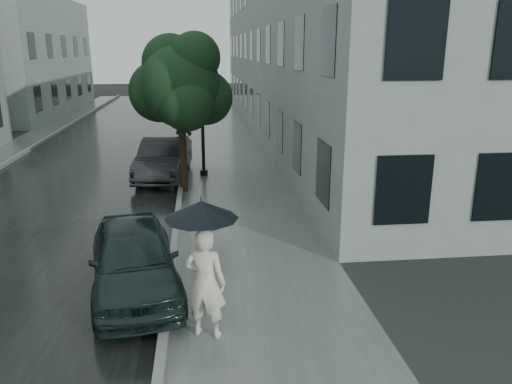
{
  "coord_description": "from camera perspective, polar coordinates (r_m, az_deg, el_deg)",
  "views": [
    {
      "loc": [
        -0.9,
        -8.14,
        4.45
      ],
      "look_at": [
        0.33,
        2.71,
        1.3
      ],
      "focal_mm": 35.0,
      "sensor_mm": 36.0,
      "label": 1
    }
  ],
  "objects": [
    {
      "name": "building_near",
      "position": [
        28.37,
        6.76,
        16.08
      ],
      "size": [
        7.02,
        36.0,
        9.0
      ],
      "color": "gray",
      "rests_on": "ground"
    },
    {
      "name": "lamp_post",
      "position": [
        17.81,
        -6.74,
        10.66
      ],
      "size": [
        0.85,
        0.32,
        4.88
      ],
      "rotation": [
        0.0,
        0.0,
        0.02
      ],
      "color": "black",
      "rests_on": "ground"
    },
    {
      "name": "umbrella",
      "position": [
        7.53,
        -6.27,
        -2.05
      ],
      "size": [
        1.43,
        1.43,
        1.37
      ],
      "rotation": [
        0.0,
        0.0,
        -0.32
      ],
      "color": "black",
      "rests_on": "ground"
    },
    {
      "name": "pedestrian",
      "position": [
        7.97,
        -5.8,
        -10.31
      ],
      "size": [
        0.77,
        0.63,
        1.82
      ],
      "primitive_type": "imported",
      "rotation": [
        0.0,
        0.0,
        2.8
      ],
      "color": "beige",
      "rests_on": "sidewalk"
    },
    {
      "name": "kerb_near",
      "position": [
        20.62,
        -8.22,
        3.67
      ],
      "size": [
        0.15,
        60.0,
        0.15
      ],
      "primitive_type": "cube",
      "color": "slate",
      "rests_on": "ground"
    },
    {
      "name": "car_near",
      "position": [
        9.69,
        -13.77,
        -7.39
      ],
      "size": [
        2.21,
        4.1,
        1.32
      ],
      "primitive_type": "imported",
      "rotation": [
        0.0,
        0.0,
        0.17
      ],
      "color": "black",
      "rests_on": "ground"
    },
    {
      "name": "sidewalk",
      "position": [
        20.66,
        -3.14,
        3.63
      ],
      "size": [
        3.5,
        60.0,
        0.01
      ],
      "primitive_type": "cube",
      "color": "slate",
      "rests_on": "ground"
    },
    {
      "name": "building_far_b",
      "position": [
        40.26,
        -25.94,
        13.89
      ],
      "size": [
        7.02,
        18.0,
        8.0
      ],
      "color": "gray",
      "rests_on": "ground"
    },
    {
      "name": "ground",
      "position": [
        9.32,
        -0.15,
        -12.43
      ],
      "size": [
        120.0,
        120.0,
        0.0
      ],
      "primitive_type": "plane",
      "color": "black",
      "rests_on": "ground"
    },
    {
      "name": "kerb_far",
      "position": [
        21.99,
        -26.78,
        2.87
      ],
      "size": [
        0.15,
        60.0,
        0.15
      ],
      "primitive_type": "cube",
      "color": "slate",
      "rests_on": "ground"
    },
    {
      "name": "street_tree",
      "position": [
        15.87,
        -8.64,
        12.02
      ],
      "size": [
        3.25,
        2.95,
        4.96
      ],
      "color": "#332619",
      "rests_on": "ground"
    },
    {
      "name": "asphalt_road",
      "position": [
        21.05,
        -17.79,
        3.1
      ],
      "size": [
        6.85,
        60.0,
        0.0
      ],
      "primitive_type": "cube",
      "color": "black",
      "rests_on": "ground"
    },
    {
      "name": "car_far",
      "position": [
        18.05,
        -10.49,
        3.84
      ],
      "size": [
        1.95,
        4.39,
        1.4
      ],
      "primitive_type": "imported",
      "rotation": [
        0.0,
        0.0,
        -0.11
      ],
      "color": "#26282C",
      "rests_on": "ground"
    }
  ]
}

